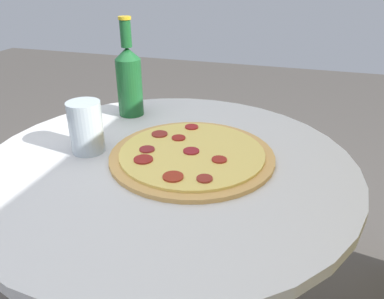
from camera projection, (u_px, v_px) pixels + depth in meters
The scene contains 4 objects.
table at pixel (170, 235), 0.95m from camera, with size 0.85×0.85×0.76m.
pizza at pixel (192, 154), 0.86m from camera, with size 0.38×0.38×0.02m.
beer_bottle at pixel (129, 79), 1.06m from camera, with size 0.07×0.07×0.27m.
drinking_glass at pixel (86, 127), 0.86m from camera, with size 0.08×0.08×0.12m.
Camera 1 is at (0.70, 0.27, 1.17)m, focal length 35.00 mm.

